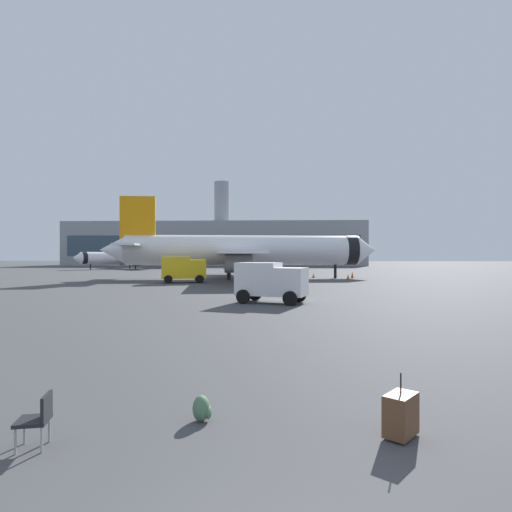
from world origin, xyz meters
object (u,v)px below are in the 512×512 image
at_px(airplane_at_gate, 242,250).
at_px(cargo_van, 271,280).
at_px(traveller_backpack, 202,409).
at_px(safety_cone_near, 348,277).
at_px(gate_chair, 38,417).
at_px(service_truck, 183,268).
at_px(safety_cone_far, 313,275).
at_px(safety_cone_mid, 352,275).
at_px(airplane_taxiing, 128,258).
at_px(rolling_suitcase, 401,415).

height_order(airplane_at_gate, cargo_van, airplane_at_gate).
bearing_deg(traveller_backpack, airplane_at_gate, 93.56).
bearing_deg(cargo_van, airplane_at_gate, 98.20).
xyz_separation_m(safety_cone_near, gate_chair, (-12.96, -47.83, 0.18)).
bearing_deg(traveller_backpack, service_truck, 102.83).
relative_size(airplane_at_gate, safety_cone_far, 57.04).
relative_size(airplane_at_gate, safety_cone_near, 55.70).
bearing_deg(safety_cone_far, safety_cone_mid, -3.95).
distance_m(safety_cone_mid, safety_cone_far, 5.13).
height_order(cargo_van, safety_cone_mid, cargo_van).
xyz_separation_m(cargo_van, gate_chair, (-3.49, -20.80, -0.95)).
relative_size(safety_cone_mid, safety_cone_far, 1.33).
distance_m(airplane_taxiing, rolling_suitcase, 91.71).
relative_size(airplane_taxiing, safety_cone_near, 30.17).
bearing_deg(safety_cone_near, safety_cone_mid, 70.23).
distance_m(rolling_suitcase, traveller_backpack, 3.55).
bearing_deg(airplane_at_gate, cargo_van, -81.80).
height_order(airplane_taxiing, rolling_suitcase, airplane_taxiing).
bearing_deg(service_truck, airplane_taxiing, 116.11).
bearing_deg(airplane_at_gate, safety_cone_far, 16.54).
distance_m(safety_cone_far, rolling_suitcase, 50.55).
bearing_deg(service_truck, traveller_backpack, -77.17).
xyz_separation_m(cargo_van, safety_cone_mid, (10.53, 29.98, -1.04)).
bearing_deg(safety_cone_near, airplane_taxiing, 137.79).
bearing_deg(cargo_van, traveller_backpack, -93.04).
bearing_deg(safety_cone_mid, rolling_suitcase, -99.14).
xyz_separation_m(safety_cone_mid, traveller_backpack, (-11.57, -49.56, -0.18)).
bearing_deg(gate_chair, airplane_at_gate, 90.56).
xyz_separation_m(service_truck, gate_chair, (6.44, -40.28, -1.11)).
bearing_deg(airplane_taxiing, traveller_backpack, -69.77).
relative_size(service_truck, safety_cone_mid, 6.20).
height_order(service_truck, cargo_van, service_truck).
xyz_separation_m(service_truck, rolling_suitcase, (12.40, -39.62, -1.22)).
height_order(airplane_at_gate, gate_chair, airplane_at_gate).
height_order(service_truck, safety_cone_far, service_truck).
height_order(safety_cone_near, traveller_backpack, safety_cone_near).
relative_size(safety_cone_near, safety_cone_far, 1.02).
height_order(cargo_van, traveller_backpack, cargo_van).
height_order(airplane_at_gate, rolling_suitcase, airplane_at_gate).
bearing_deg(safety_cone_far, service_truck, -144.75).
bearing_deg(airplane_at_gate, safety_cone_near, -2.19).
bearing_deg(cargo_van, gate_chair, -99.54).
relative_size(traveller_backpack, gate_chair, 0.56).
distance_m(service_truck, rolling_suitcase, 41.53).
xyz_separation_m(airplane_at_gate, gate_chair, (0.48, -48.35, -3.16)).
relative_size(service_truck, traveller_backpack, 10.80).
bearing_deg(airplane_at_gate, airplane_taxiing, 127.11).
bearing_deg(safety_cone_far, gate_chair, -99.88).
bearing_deg(rolling_suitcase, airplane_at_gate, 97.69).
xyz_separation_m(airplane_taxiing, service_truck, (22.19, -45.29, -0.78)).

